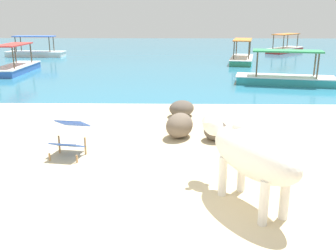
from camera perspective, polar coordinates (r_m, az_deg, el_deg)
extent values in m
cube|color=#CCB78E|center=(4.58, -7.45, -17.32)|extent=(18.00, 14.00, 0.04)
cube|color=teal|center=(25.89, -0.27, 10.93)|extent=(60.00, 36.00, 0.03)
cylinder|color=silver|center=(5.47, 8.38, -7.59)|extent=(0.12, 0.12, 0.60)
cylinder|color=silver|center=(5.65, 11.21, -6.92)|extent=(0.12, 0.12, 0.60)
cylinder|color=silver|center=(4.84, 14.46, -11.37)|extent=(0.12, 0.12, 0.60)
cylinder|color=silver|center=(5.04, 17.42, -10.41)|extent=(0.12, 0.12, 0.60)
ellipsoid|color=silver|center=(5.05, 13.04, -4.07)|extent=(1.29, 1.73, 0.65)
ellipsoid|color=silver|center=(5.79, 6.88, 0.06)|extent=(0.43, 0.51, 0.30)
cone|color=silver|center=(5.68, 5.63, 1.13)|extent=(0.15, 0.15, 0.11)
cone|color=silver|center=(5.84, 8.18, 1.47)|extent=(0.15, 0.15, 0.11)
ellipsoid|color=silver|center=(5.18, 11.27, -0.21)|extent=(0.37, 0.39, 0.22)
cylinder|color=#A37A4C|center=(6.85, -13.78, -4.90)|extent=(0.04, 0.04, 0.14)
cylinder|color=#A37A4C|center=(7.06, -17.68, -4.56)|extent=(0.04, 0.04, 0.14)
cylinder|color=#A37A4C|center=(7.17, -12.56, -2.98)|extent=(0.04, 0.04, 0.34)
cylinder|color=#A37A4C|center=(7.37, -16.31, -2.71)|extent=(0.04, 0.04, 0.34)
cube|color=#3D66C6|center=(7.07, -15.17, -2.85)|extent=(0.58, 0.50, 0.21)
cube|color=#3D66C6|center=(7.24, -14.36, 0.39)|extent=(0.58, 0.53, 0.23)
ellipsoid|color=brown|center=(9.67, 2.10, 2.71)|extent=(0.89, 0.93, 0.41)
ellipsoid|color=brown|center=(7.85, 7.32, -0.69)|extent=(0.55, 0.59, 0.42)
ellipsoid|color=#6B5B4C|center=(7.96, 1.78, 0.10)|extent=(0.79, 0.92, 0.53)
cube|color=white|center=(25.82, -19.58, 10.33)|extent=(3.63, 1.20, 0.28)
cube|color=white|center=(25.81, -19.62, 10.68)|extent=(3.70, 1.26, 0.04)
cylinder|color=brown|center=(25.85, -22.30, 11.43)|extent=(0.06, 0.06, 0.95)
cylinder|color=brown|center=(26.55, -21.61, 11.61)|extent=(0.06, 0.06, 0.95)
cylinder|color=brown|center=(25.03, -17.71, 11.74)|extent=(0.06, 0.06, 0.95)
cylinder|color=brown|center=(25.75, -17.12, 11.91)|extent=(0.06, 0.06, 0.95)
cube|color=#3D66C6|center=(25.74, -19.83, 12.80)|extent=(2.54, 1.00, 0.06)
cube|color=teal|center=(15.05, 17.44, 6.64)|extent=(3.75, 1.83, 0.28)
cube|color=white|center=(15.03, 17.50, 7.24)|extent=(3.83, 1.90, 0.04)
cylinder|color=brown|center=(14.54, 13.46, 9.08)|extent=(0.06, 0.06, 0.95)
cylinder|color=brown|center=(15.31, 13.48, 9.43)|extent=(0.06, 0.06, 0.95)
cylinder|color=brown|center=(14.70, 21.98, 8.42)|extent=(0.06, 0.06, 0.95)
cylinder|color=brown|center=(15.46, 21.59, 8.81)|extent=(0.06, 0.06, 0.95)
cube|color=#339356|center=(14.91, 17.82, 10.88)|extent=(2.66, 1.44, 0.06)
cube|color=#3866B7|center=(18.82, -22.27, 8.04)|extent=(1.17, 3.62, 0.28)
cube|color=white|center=(18.80, -22.32, 8.52)|extent=(1.23, 3.69, 0.04)
cylinder|color=brown|center=(17.61, -22.61, 9.52)|extent=(0.06, 0.06, 0.95)
cylinder|color=brown|center=(19.61, -20.24, 10.37)|extent=(0.06, 0.06, 0.95)
cylinder|color=brown|center=(19.89, -22.36, 10.22)|extent=(0.06, 0.06, 0.95)
cube|color=red|center=(18.70, -22.65, 11.42)|extent=(0.98, 2.54, 0.06)
cube|color=#C63833|center=(28.40, 17.46, 11.01)|extent=(3.23, 3.41, 0.28)
cube|color=white|center=(28.39, 17.48, 11.33)|extent=(3.32, 3.50, 0.04)
cylinder|color=brown|center=(29.49, 17.83, 12.36)|extent=(0.06, 0.06, 0.95)
cylinder|color=brown|center=(29.16, 19.22, 12.19)|extent=(0.06, 0.06, 0.95)
cylinder|color=brown|center=(27.57, 15.82, 12.28)|extent=(0.06, 0.06, 0.95)
cylinder|color=brown|center=(27.22, 17.27, 12.11)|extent=(0.06, 0.06, 0.95)
cube|color=orange|center=(28.33, 17.66, 13.26)|extent=(2.38, 2.50, 0.06)
cube|color=#338E66|center=(21.39, 11.22, 9.84)|extent=(1.84, 3.75, 0.28)
cube|color=white|center=(21.37, 11.24, 10.26)|extent=(1.91, 3.83, 0.04)
cylinder|color=brown|center=(20.24, 12.28, 11.16)|extent=(0.06, 0.06, 0.95)
cylinder|color=brown|center=(20.28, 10.07, 11.29)|extent=(0.06, 0.06, 0.95)
cylinder|color=brown|center=(22.40, 12.45, 11.64)|extent=(0.06, 0.06, 0.95)
cylinder|color=brown|center=(22.43, 10.44, 11.76)|extent=(0.06, 0.06, 0.95)
cube|color=orange|center=(21.29, 11.39, 12.83)|extent=(1.45, 2.66, 0.06)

